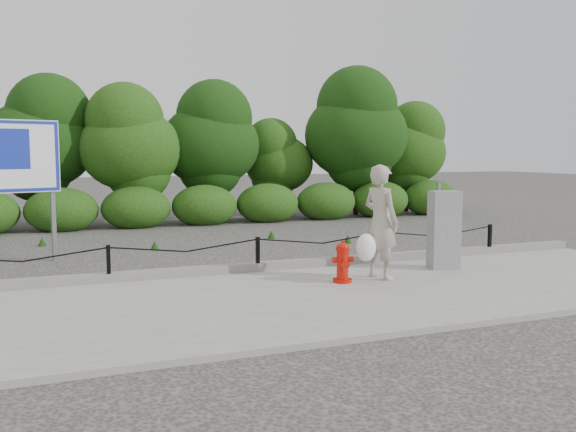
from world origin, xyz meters
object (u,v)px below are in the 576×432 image
(pedestrian, at_px, (380,223))
(advertising_sign, at_px, (12,163))
(fire_hydrant, at_px, (343,262))
(utility_cabinet, at_px, (444,230))

(pedestrian, relative_size, advertising_sign, 0.68)
(pedestrian, bearing_deg, advertising_sign, 37.35)
(fire_hydrant, distance_m, pedestrian, 0.91)
(utility_cabinet, xyz_separation_m, advertising_sign, (-7.10, 3.64, 1.17))
(utility_cabinet, bearing_deg, fire_hydrant, -161.57)
(pedestrian, xyz_separation_m, advertising_sign, (-5.60, 3.98, 0.95))
(fire_hydrant, distance_m, advertising_sign, 6.53)
(advertising_sign, bearing_deg, pedestrian, -51.43)
(fire_hydrant, relative_size, utility_cabinet, 0.44)
(fire_hydrant, bearing_deg, pedestrian, 14.39)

